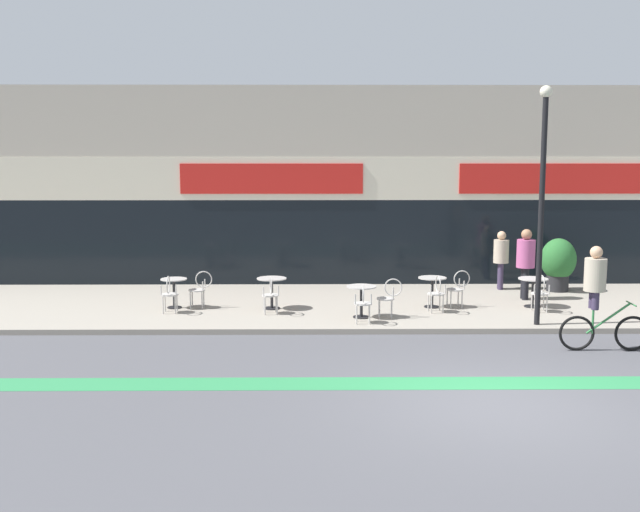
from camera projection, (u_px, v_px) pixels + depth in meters
ground_plane at (493, 405)px, 11.47m from camera, size 120.00×120.00×0.00m
sidewalk_slab at (423, 305)px, 18.65m from camera, size 40.00×5.50×0.12m
storefront_facade at (402, 186)px, 22.94m from camera, size 40.00×4.06×5.69m
bike_lane_stripe at (477, 383)px, 12.55m from camera, size 36.00×0.70×0.01m
bistro_table_0 at (174, 287)px, 18.00m from camera, size 0.63×0.63×0.72m
bistro_table_1 at (272, 287)px, 17.90m from camera, size 0.71×0.71×0.75m
bistro_table_2 at (361, 295)px, 16.94m from camera, size 0.68×0.68×0.73m
bistro_table_3 at (432, 286)px, 18.07m from camera, size 0.68×0.68×0.74m
bistro_table_4 at (533, 286)px, 18.11m from camera, size 0.71×0.71×0.71m
cafe_chair_0_near at (169, 292)px, 17.37m from camera, size 0.41×0.58×0.90m
cafe_chair_0_side at (200, 287)px, 18.00m from camera, size 0.57×0.40×0.90m
cafe_chair_1_near at (271, 292)px, 17.28m from camera, size 0.45×0.60×0.90m
cafe_chair_2_near at (363, 301)px, 16.32m from camera, size 0.42×0.58×0.90m
cafe_chair_2_side at (389, 295)px, 16.94m from camera, size 0.60×0.45×0.90m
cafe_chair_3_near at (437, 291)px, 17.45m from camera, size 0.44×0.59×0.90m
cafe_chair_3_side at (458, 286)px, 18.09m from camera, size 0.60×0.45×0.90m
cafe_chair_4_near at (541, 291)px, 17.49m from camera, size 0.41×0.58×0.90m
planter_pot at (558, 262)px, 20.19m from camera, size 0.94×0.94×1.43m
lamp_post at (542, 189)px, 15.92m from camera, size 0.26×0.26×5.12m
cyclist_0 at (598, 292)px, 14.46m from camera, size 1.77×0.48×2.06m
pedestrian_near_end at (526, 258)px, 19.00m from camera, size 0.48×0.48×1.80m
pedestrian_far_end at (501, 255)px, 20.43m from camera, size 0.46×0.46×1.60m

